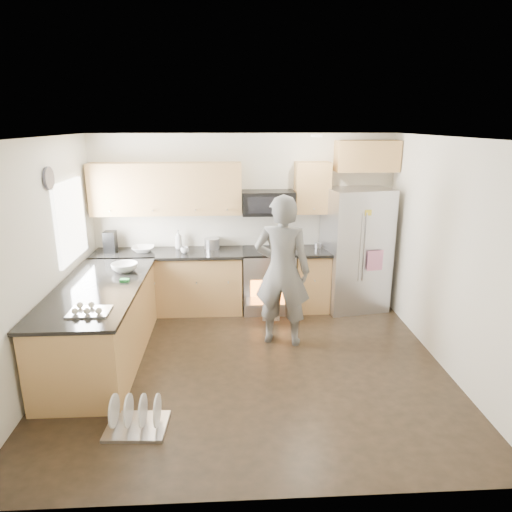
{
  "coord_description": "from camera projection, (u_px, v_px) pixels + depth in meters",
  "views": [
    {
      "loc": [
        -0.19,
        -4.79,
        2.75
      ],
      "look_at": [
        0.1,
        0.5,
        1.19
      ],
      "focal_mm": 32.0,
      "sensor_mm": 36.0,
      "label": 1
    }
  ],
  "objects": [
    {
      "name": "ground",
      "position": [
        250.0,
        365.0,
        5.38
      ],
      "size": [
        4.5,
        4.5,
        0.0
      ],
      "primitive_type": "plane",
      "color": "black",
      "rests_on": "ground"
    },
    {
      "name": "room_shell",
      "position": [
        246.0,
        226.0,
        4.92
      ],
      "size": [
        4.54,
        4.04,
        2.62
      ],
      "color": "silver",
      "rests_on": "ground"
    },
    {
      "name": "back_cabinet_run",
      "position": [
        205.0,
        248.0,
        6.75
      ],
      "size": [
        4.45,
        0.64,
        2.5
      ],
      "color": "tan",
      "rests_on": "ground"
    },
    {
      "name": "peninsula",
      "position": [
        101.0,
        324.0,
        5.39
      ],
      "size": [
        0.96,
        2.36,
        1.03
      ],
      "color": "tan",
      "rests_on": "ground"
    },
    {
      "name": "stove_range",
      "position": [
        268.0,
        266.0,
        6.82
      ],
      "size": [
        0.76,
        0.97,
        1.79
      ],
      "color": "#B7B7BC",
      "rests_on": "ground"
    },
    {
      "name": "refrigerator",
      "position": [
        355.0,
        249.0,
        6.83
      ],
      "size": [
        1.0,
        0.84,
        1.83
      ],
      "rotation": [
        0.0,
        0.0,
        0.17
      ],
      "color": "#B7B7BC",
      "rests_on": "ground"
    },
    {
      "name": "person",
      "position": [
        282.0,
        271.0,
        5.68
      ],
      "size": [
        0.8,
        0.62,
        1.93
      ],
      "primitive_type": "imported",
      "rotation": [
        0.0,
        0.0,
        2.89
      ],
      "color": "slate",
      "rests_on": "ground"
    },
    {
      "name": "dish_rack",
      "position": [
        136.0,
        419.0,
        4.25
      ],
      "size": [
        0.58,
        0.47,
        0.34
      ],
      "rotation": [
        0.0,
        0.0,
        -0.05
      ],
      "color": "#B7B7BC",
      "rests_on": "ground"
    }
  ]
}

